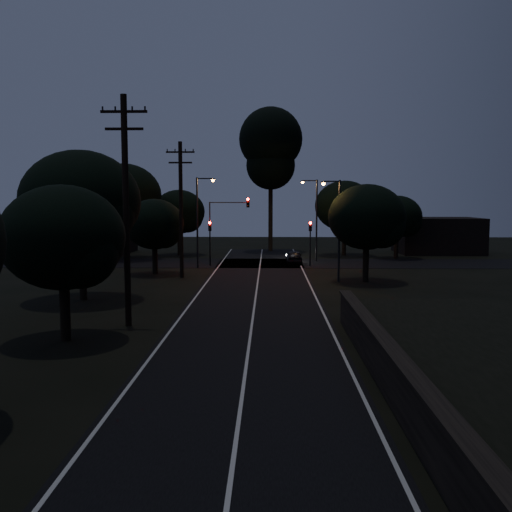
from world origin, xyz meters
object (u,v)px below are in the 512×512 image
object	(u,v)px
streetlight_a	(199,216)
streetlight_c	(337,223)
signal_left	(210,235)
utility_pole_mid	(126,207)
car	(294,257)
tall_pine	(271,148)
streetlight_b	(315,214)
utility_pole_far	(181,207)
signal_mast	(228,219)
signal_right	(310,235)

from	to	relation	value
streetlight_a	streetlight_c	world-z (taller)	streetlight_a
signal_left	utility_pole_mid	bearing A→B (deg)	-93.21
signal_left	car	distance (m)	8.30
tall_pine	car	size ratio (longest dim) A/B	4.53
streetlight_b	streetlight_c	world-z (taller)	streetlight_b
utility_pole_mid	signal_left	distance (m)	25.19
utility_pole_far	signal_mast	bearing A→B (deg)	68.89
streetlight_c	car	world-z (taller)	streetlight_c
signal_mast	tall_pine	bearing A→B (deg)	75.38
streetlight_c	utility_pole_far	bearing A→B (deg)	170.40
tall_pine	signal_mast	distance (m)	17.33
car	signal_right	bearing A→B (deg)	127.25
utility_pole_mid	signal_right	xyz separation A→B (m)	(10.60, 24.99, -2.90)
utility_pole_mid	streetlight_a	distance (m)	23.04
signal_right	signal_mast	bearing A→B (deg)	179.97
tall_pine	signal_right	distance (m)	17.99
utility_pole_mid	tall_pine	bearing A→B (deg)	80.07
tall_pine	car	xyz separation A→B (m)	(2.20, -13.23, -11.44)
utility_pole_mid	signal_left	size ratio (longest dim) A/B	2.68
utility_pole_far	streetlight_b	distance (m)	16.51
signal_right	streetlight_b	bearing A→B (deg)	80.00
utility_pole_mid	streetlight_c	xyz separation A→B (m)	(11.83, 15.00, -1.39)
tall_pine	streetlight_b	world-z (taller)	tall_pine
streetlight_c	car	xyz separation A→B (m)	(-2.63, 11.77, -3.72)
tall_pine	signal_right	xyz separation A→B (m)	(3.60, -15.01, -9.23)
car	tall_pine	bearing A→B (deg)	-81.51
signal_right	streetlight_b	xyz separation A→B (m)	(0.71, 4.01, 1.80)
utility_pole_mid	utility_pole_far	size ratio (longest dim) A/B	1.05
utility_pole_mid	signal_left	bearing A→B (deg)	86.79
tall_pine	signal_left	distance (m)	18.49
utility_pole_mid	signal_mast	distance (m)	25.22
streetlight_a	car	world-z (taller)	streetlight_a
signal_right	car	bearing A→B (deg)	128.19
utility_pole_far	streetlight_a	xyz separation A→B (m)	(0.69, 6.00, -0.85)
signal_right	car	size ratio (longest dim) A/B	1.11
signal_mast	car	xyz separation A→B (m)	(6.11, 1.78, -3.71)
streetlight_a	signal_mast	bearing A→B (deg)	39.77
tall_pine	car	distance (m)	17.63
utility_pole_mid	signal_mast	bearing A→B (deg)	82.96
streetlight_b	car	distance (m)	5.05
streetlight_b	signal_right	bearing A→B (deg)	-100.00
tall_pine	signal_mast	size ratio (longest dim) A/B	2.68
tall_pine	signal_mast	world-z (taller)	tall_pine
utility_pole_mid	signal_right	bearing A→B (deg)	67.01
utility_pole_far	streetlight_c	distance (m)	12.05
signal_left	streetlight_b	world-z (taller)	streetlight_b
signal_right	streetlight_a	world-z (taller)	streetlight_a
signal_left	streetlight_b	bearing A→B (deg)	22.05
utility_pole_mid	utility_pole_far	bearing A→B (deg)	90.00
tall_pine	signal_mast	xyz separation A→B (m)	(-3.91, -15.01, -7.73)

